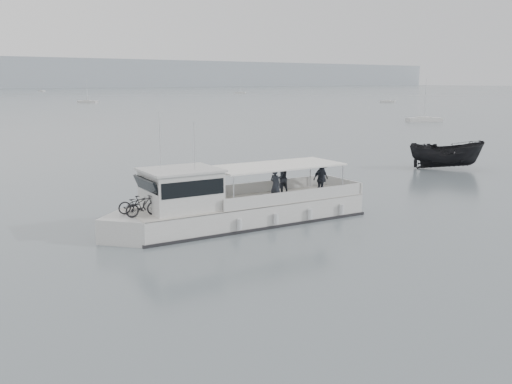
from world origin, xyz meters
TOP-DOWN VIEW (x-y plane):
  - ground at (0.00, 0.00)m, footprint 1400.00×1400.00m
  - tour_boat at (-1.33, 0.85)m, footprint 14.75×5.03m
  - dark_motorboat at (24.57, 5.51)m, footprint 6.22×5.90m

SIDE VIEW (x-z plane):
  - ground at x=0.00m, z-range 0.00..0.00m
  - tour_boat at x=-1.33m, z-range -2.06..4.07m
  - dark_motorboat at x=24.57m, z-range 0.00..2.41m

